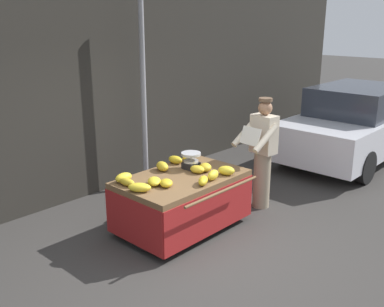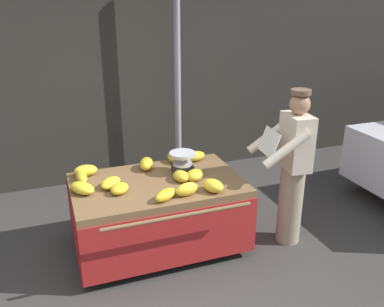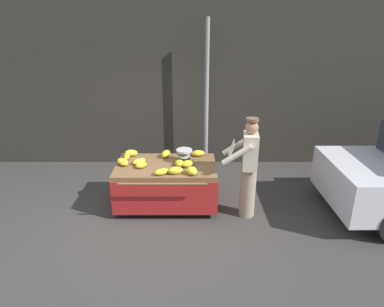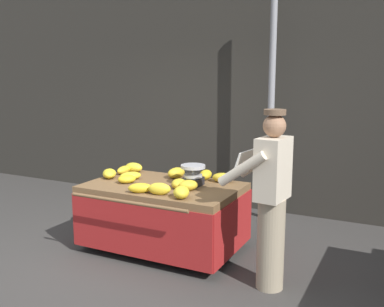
% 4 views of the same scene
% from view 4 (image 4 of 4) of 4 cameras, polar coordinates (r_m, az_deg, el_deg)
% --- Properties ---
extents(ground_plane, '(60.00, 60.00, 0.00)m').
position_cam_4_polar(ground_plane, '(4.99, -10.71, -13.99)').
color(ground_plane, '#383533').
extents(back_wall, '(16.00, 0.24, 4.07)m').
position_cam_4_polar(back_wall, '(6.97, 2.94, 10.22)').
color(back_wall, '#2D2B26').
rests_on(back_wall, ground).
extents(street_pole, '(0.09, 0.09, 3.20)m').
position_cam_4_polar(street_pole, '(6.16, 10.11, 6.05)').
color(street_pole, gray).
rests_on(street_pole, ground).
extents(banana_cart, '(1.76, 1.29, 0.78)m').
position_cam_4_polar(banana_cart, '(5.16, -3.70, -6.22)').
color(banana_cart, brown).
rests_on(banana_cart, ground).
extents(weighing_scale, '(0.28, 0.28, 0.23)m').
position_cam_4_polar(weighing_scale, '(5.04, 0.13, -2.78)').
color(weighing_scale, black).
rests_on(weighing_scale, banana_cart).
extents(banana_bunch_0, '(0.24, 0.27, 0.12)m').
position_cam_4_polar(banana_bunch_0, '(4.53, -1.37, -4.99)').
color(banana_bunch_0, yellow).
rests_on(banana_bunch_0, banana_cart).
extents(banana_bunch_1, '(0.26, 0.18, 0.13)m').
position_cam_4_polar(banana_bunch_1, '(4.67, -4.20, -4.54)').
color(banana_bunch_1, yellow).
rests_on(banana_bunch_1, banana_cart).
extents(banana_bunch_2, '(0.25, 0.15, 0.12)m').
position_cam_4_polar(banana_bunch_2, '(5.78, -7.47, -1.77)').
color(banana_bunch_2, yellow).
rests_on(banana_bunch_2, banana_cart).
extents(banana_bunch_3, '(0.22, 0.28, 0.13)m').
position_cam_4_polar(banana_bunch_3, '(5.41, -2.02, -2.48)').
color(banana_bunch_3, gold).
rests_on(banana_bunch_3, banana_cart).
extents(banana_bunch_4, '(0.28, 0.24, 0.11)m').
position_cam_4_polar(banana_bunch_4, '(4.77, -6.65, -4.41)').
color(banana_bunch_4, gold).
rests_on(banana_bunch_4, banana_cart).
extents(banana_bunch_5, '(0.30, 0.33, 0.11)m').
position_cam_4_polar(banana_bunch_5, '(5.50, -10.55, -2.53)').
color(banana_bunch_5, yellow).
rests_on(banana_bunch_5, banana_cart).
extents(banana_bunch_6, '(0.19, 0.24, 0.11)m').
position_cam_4_polar(banana_bunch_6, '(4.92, -1.71, -3.87)').
color(banana_bunch_6, gold).
rests_on(banana_bunch_6, banana_cart).
extents(banana_bunch_7, '(0.13, 0.27, 0.10)m').
position_cam_4_polar(banana_bunch_7, '(5.70, -8.73, -2.08)').
color(banana_bunch_7, gold).
rests_on(banana_bunch_7, banana_cart).
extents(banana_bunch_8, '(0.29, 0.31, 0.09)m').
position_cam_4_polar(banana_bunch_8, '(5.37, -7.88, -2.84)').
color(banana_bunch_8, yellow).
rests_on(banana_bunch_8, banana_cart).
extents(banana_bunch_9, '(0.26, 0.27, 0.10)m').
position_cam_4_polar(banana_bunch_9, '(5.21, -8.35, -3.25)').
color(banana_bunch_9, gold).
rests_on(banana_bunch_9, banana_cart).
extents(banana_bunch_10, '(0.16, 0.25, 0.11)m').
position_cam_4_polar(banana_bunch_10, '(5.33, 1.77, -2.73)').
color(banana_bunch_10, gold).
rests_on(banana_bunch_10, banana_cart).
extents(banana_bunch_11, '(0.27, 0.27, 0.11)m').
position_cam_4_polar(banana_bunch_11, '(4.84, -0.49, -4.09)').
color(banana_bunch_11, gold).
rests_on(banana_bunch_11, banana_cart).
extents(banana_bunch_12, '(0.28, 0.20, 0.11)m').
position_cam_4_polar(banana_bunch_12, '(5.20, 3.98, -3.10)').
color(banana_bunch_12, gold).
rests_on(banana_bunch_12, banana_cart).
extents(vendor_person, '(0.61, 0.56, 1.71)m').
position_cam_4_polar(vendor_person, '(4.23, 10.03, -5.82)').
color(vendor_person, gray).
rests_on(vendor_person, ground).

